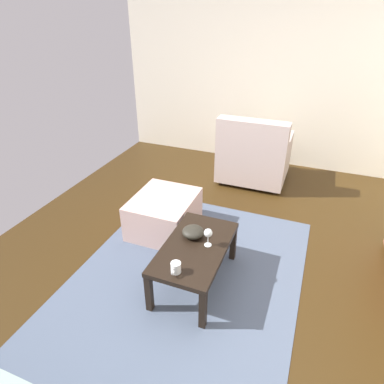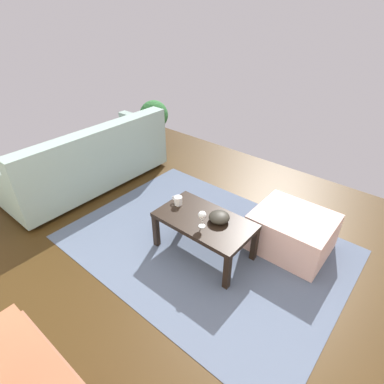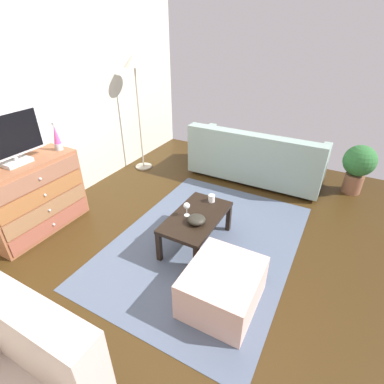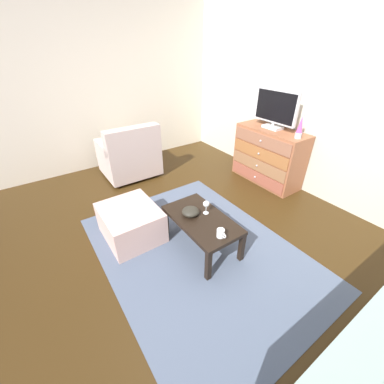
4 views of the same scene
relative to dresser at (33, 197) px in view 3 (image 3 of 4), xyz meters
name	(u,v)px [view 3 (image 3 of 4)]	position (x,y,z in m)	size (l,w,h in m)	color
ground_plane	(181,249)	(0.50, -1.68, -0.46)	(5.86, 4.46, 0.05)	#37250E
wall_accent_rear	(31,101)	(0.50, 0.31, 0.95)	(5.86, 0.12, 2.77)	beige
area_rug	(205,243)	(0.70, -1.88, -0.43)	(2.60, 1.90, 0.01)	#4C586D
dresser	(33,197)	(0.00, 0.00, 0.00)	(1.11, 0.49, 0.87)	#935839
tv	(9,138)	(-0.04, 0.02, 0.73)	(0.72, 0.18, 0.55)	silver
lava_lamp	(57,138)	(0.45, -0.04, 0.58)	(0.09, 0.09, 0.33)	#B7B7BC
coffee_table	(196,219)	(0.64, -1.79, -0.10)	(0.88, 0.50, 0.39)	black
wine_glass	(187,206)	(0.59, -1.70, 0.07)	(0.07, 0.07, 0.16)	silver
mug	(212,198)	(0.98, -1.82, 0.00)	(0.11, 0.08, 0.08)	silver
bowl_decorative	(196,219)	(0.52, -1.86, 0.00)	(0.19, 0.19, 0.08)	#28261F
couch_large	(256,159)	(2.52, -1.85, -0.11)	(0.85, 2.03, 0.81)	#332319
ottoman	(223,287)	(0.04, -2.37, -0.24)	(0.70, 0.60, 0.38)	#CDA89E
standing_lamp	(135,72)	(1.99, -0.05, 1.11)	(0.32, 0.32, 1.80)	#A59E8C
potted_plant	(358,165)	(2.78, -3.26, 0.00)	(0.44, 0.44, 0.72)	brown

